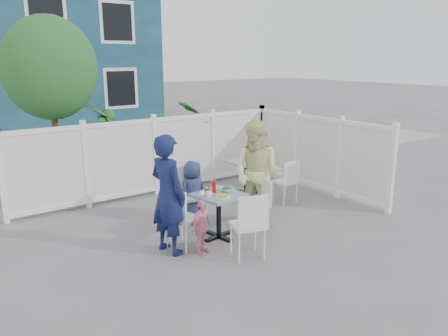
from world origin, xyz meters
TOP-DOWN VIEW (x-y plane):
  - ground at (0.00, 0.00)m, footprint 80.00×80.00m
  - near_sidewalk at (0.00, 3.80)m, footprint 24.00×2.60m
  - street at (0.00, 7.50)m, footprint 24.00×5.00m
  - far_sidewalk at (0.00, 10.60)m, footprint 24.00×1.60m
  - building at (-0.50, 14.00)m, footprint 11.00×6.00m
  - fence_back at (0.10, 2.40)m, footprint 5.86×0.08m
  - fence_right at (3.00, 0.60)m, footprint 0.08×3.66m
  - tree at (-1.60, 3.30)m, footprint 1.80×1.62m
  - potted_shrub_a at (-0.65, 3.10)m, footprint 1.34×1.34m
  - potted_shrub_b at (1.84, 3.00)m, footprint 1.91×2.03m
  - main_table at (-0.18, -0.26)m, footprint 0.78×0.78m
  - spare_table at (1.56, 1.20)m, footprint 0.74×0.74m
  - chair_left at (-0.89, -0.27)m, footprint 0.54×0.55m
  - chair_right at (0.61, -0.33)m, footprint 0.42×0.43m
  - chair_back at (-0.18, 0.59)m, footprint 0.51×0.50m
  - chair_near at (-0.26, -1.14)m, footprint 0.56×0.55m
  - chair_spare at (1.89, 0.32)m, footprint 0.40×0.39m
  - man at (-1.07, -0.25)m, footprint 0.55×0.72m
  - woman at (0.66, -0.21)m, footprint 0.98×1.08m
  - boy at (-0.15, 0.55)m, footprint 0.58×0.42m
  - toddler at (-0.73, -0.60)m, footprint 0.52×0.39m
  - plate_main at (-0.22, -0.44)m, footprint 0.23×0.23m
  - plate_side at (-0.33, -0.14)m, footprint 0.23×0.23m
  - salad_bowl at (0.01, -0.24)m, footprint 0.22×0.22m
  - coffee_cup_a at (-0.43, -0.31)m, footprint 0.08×0.08m
  - coffee_cup_b at (-0.10, -0.03)m, footprint 0.07×0.07m
  - ketchup_bottle at (-0.21, -0.19)m, footprint 0.06×0.06m
  - salt_shaker at (-0.25, -0.05)m, footprint 0.03×0.03m
  - pepper_shaker at (-0.20, 0.00)m, footprint 0.03×0.03m

SIDE VIEW (x-z plane):
  - ground at x=0.00m, z-range 0.00..0.00m
  - street at x=0.00m, z-range 0.00..0.01m
  - near_sidewalk at x=0.00m, z-range 0.00..0.01m
  - far_sidewalk at x=0.00m, z-range 0.00..0.01m
  - toddler at x=-0.73m, z-range 0.00..0.82m
  - chair_right at x=0.61m, z-range 0.07..0.91m
  - chair_spare at x=1.89m, z-range 0.07..0.94m
  - boy at x=-0.15m, z-range 0.00..1.10m
  - chair_left at x=-0.89m, z-range 0.08..1.03m
  - chair_near at x=-0.26m, z-range 0.08..1.05m
  - main_table at x=-0.18m, z-range 0.20..0.93m
  - spare_table at x=1.56m, z-range 0.20..0.93m
  - chair_back at x=-0.18m, z-range 0.08..1.07m
  - plate_main at x=-0.22m, z-range 0.73..0.74m
  - plate_side at x=-0.33m, z-range 0.73..0.75m
  - salad_bowl at x=0.01m, z-range 0.73..0.78m
  - pepper_shaker at x=-0.20m, z-range 0.73..0.80m
  - salt_shaker at x=-0.25m, z-range 0.73..0.80m
  - fence_right at x=3.00m, z-range -0.02..1.58m
  - fence_back at x=0.10m, z-range -0.02..1.58m
  - coffee_cup_b at x=-0.10m, z-range 0.73..0.84m
  - coffee_cup_a at x=-0.43m, z-range 0.73..0.85m
  - ketchup_bottle at x=-0.21m, z-range 0.73..0.93m
  - man at x=-1.07m, z-range 0.00..1.77m
  - potted_shrub_b at x=1.84m, z-range 0.00..1.79m
  - woman at x=0.66m, z-range 0.00..1.80m
  - potted_shrub_a at x=-0.65m, z-range 0.00..1.89m
  - tree at x=-1.60m, z-range 0.80..4.39m
  - building at x=-0.50m, z-range 0.00..6.00m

